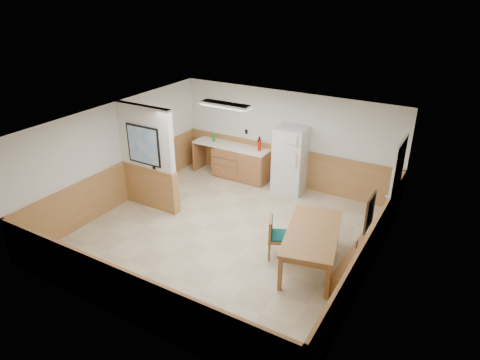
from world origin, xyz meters
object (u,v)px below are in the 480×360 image
Objects in this scene: dining_table at (312,236)px; dining_chair at (276,234)px; fire_extinguisher at (259,145)px; refrigerator at (290,160)px; dining_bench at (356,260)px; soap_bottle at (214,137)px.

dining_chair is (-0.72, -0.05, -0.17)m from dining_table.
fire_extinguisher is (-1.89, 2.85, 0.58)m from dining_chair.
refrigerator is at bearing 108.49° from dining_table.
refrigerator is 3.20m from dining_table.
fire_extinguisher reaches higher than dining_bench.
soap_bottle reaches higher than dining_bench.
fire_extinguisher reaches higher than soap_bottle.
refrigerator is 3.68m from dining_bench.
dining_table is 5.33× the size of fire_extinguisher.
soap_bottle is (-2.35, 0.07, 0.16)m from refrigerator.
dining_bench is 5.61m from soap_bottle.
dining_bench is at bearing -6.78° from dining_table.
soap_bottle is (-1.42, -0.02, -0.05)m from fire_extinguisher.
refrigerator reaches higher than dining_table.
dining_table is 4.91m from soap_bottle.
dining_chair is at bearing -171.76° from dining_bench.
fire_extinguisher reaches higher than dining_table.
fire_extinguisher is at bearing 170.95° from refrigerator.
dining_chair is (0.96, -2.76, -0.36)m from refrigerator.
dining_chair is at bearing -74.47° from refrigerator.
dining_chair is at bearing -68.01° from fire_extinguisher.
refrigerator is 0.83× the size of dining_table.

